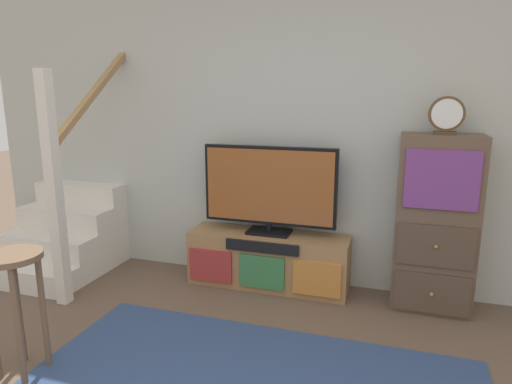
% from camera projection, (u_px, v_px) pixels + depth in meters
% --- Properties ---
extents(back_wall, '(6.40, 0.12, 2.70)m').
position_uv_depth(back_wall, '(312.00, 127.00, 3.74)').
color(back_wall, '#B2B7B2').
rests_on(back_wall, ground_plane).
extents(media_console, '(1.36, 0.38, 0.46)m').
position_uv_depth(media_console, '(268.00, 260.00, 3.83)').
color(media_console, '#997047').
rests_on(media_console, ground_plane).
extents(television, '(1.13, 0.22, 0.74)m').
position_uv_depth(television, '(269.00, 188.00, 3.71)').
color(television, black).
rests_on(television, media_console).
extents(side_cabinet, '(0.58, 0.38, 1.34)m').
position_uv_depth(side_cabinet, '(435.00, 224.00, 3.36)').
color(side_cabinet, brown).
rests_on(side_cabinet, ground_plane).
extents(desk_clock, '(0.25, 0.08, 0.27)m').
position_uv_depth(desk_clock, '(446.00, 115.00, 3.17)').
color(desk_clock, '#4C3823').
rests_on(desk_clock, side_cabinet).
extents(staircase, '(1.00, 1.36, 2.20)m').
position_uv_depth(staircase, '(79.00, 224.00, 4.39)').
color(staircase, silver).
rests_on(staircase, ground_plane).
extents(bar_stool_near, '(0.34, 0.34, 0.75)m').
position_uv_depth(bar_stool_near, '(14.00, 286.00, 2.56)').
color(bar_stool_near, brown).
rests_on(bar_stool_near, ground_plane).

